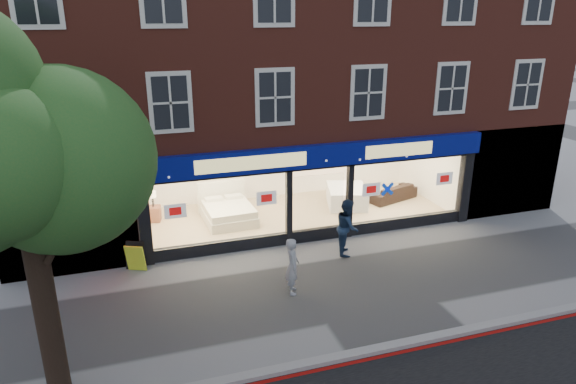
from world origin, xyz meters
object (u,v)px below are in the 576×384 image
display_bed (228,211)px  mattress_stack (347,196)px  a_board (135,257)px  pedestrian_grey (292,266)px  sofa (392,192)px  pedestrian_blue (347,227)px

display_bed → mattress_stack: (4.67, 0.10, 0.02)m
a_board → pedestrian_grey: bearing=-8.8°
display_bed → pedestrian_grey: size_ratio=1.38×
sofa → a_board: (-9.90, -2.82, 0.02)m
a_board → pedestrian_blue: bearing=16.7°
a_board → pedestrian_blue: pedestrian_blue is taller
display_bed → pedestrian_grey: pedestrian_grey is taller
mattress_stack → pedestrian_grey: 6.72m
mattress_stack → a_board: bearing=-160.4°
sofa → a_board: 10.29m
sofa → pedestrian_blue: size_ratio=1.18×
display_bed → pedestrian_blue: (3.05, -3.56, 0.46)m
pedestrian_blue → display_bed: bearing=60.8°
a_board → mattress_stack: bearing=43.7°
a_board → display_bed: bearing=63.9°
display_bed → pedestrian_grey: 5.36m
a_board → sofa: bearing=40.0°
sofa → pedestrian_blue: 5.12m
a_board → pedestrian_blue: 6.40m
sofa → pedestrian_grey: bearing=24.5°
a_board → pedestrian_blue: size_ratio=0.48×
display_bed → mattress_stack: 4.67m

